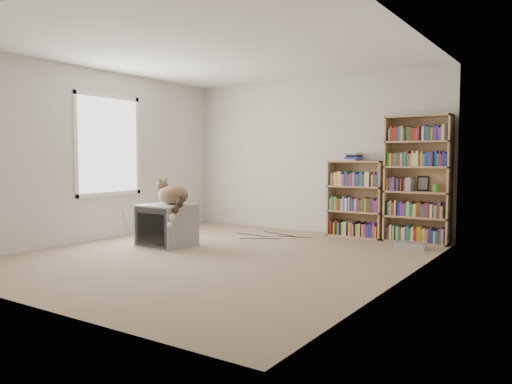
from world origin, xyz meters
The scene contains 17 objects.
floor centered at (0.00, 0.00, 0.00)m, with size 4.50×5.00×0.01m, color tan.
wall_back centered at (0.00, 2.50, 1.25)m, with size 4.50×0.02×2.50m, color beige.
wall_front centered at (0.00, -2.50, 1.25)m, with size 4.50×0.02×2.50m, color beige.
wall_left centered at (-2.25, 0.00, 1.25)m, with size 0.02×5.00×2.50m, color beige.
wall_right centered at (2.25, 0.00, 1.25)m, with size 0.02×5.00×2.50m, color beige.
ceiling centered at (0.00, 0.00, 2.50)m, with size 4.50×5.00×0.02m, color white.
window centered at (-2.24, 0.20, 1.40)m, with size 0.02×1.22×1.52m, color white.
crt_tv centered at (-1.04, 0.17, 0.29)m, with size 0.68×0.63×0.57m.
cat centered at (-0.93, 0.18, 0.67)m, with size 0.70×0.60×0.58m.
bookcase_tall centered at (1.75, 2.36, 0.86)m, with size 0.90×0.30×1.81m.
bookcase_short centered at (0.82, 2.36, 0.53)m, with size 0.85×0.30×1.17m.
book_stack centered at (0.77, 2.32, 1.23)m, with size 0.21×0.27×0.12m, color #AD2117.
green_mug centered at (2.01, 2.34, 0.79)m, with size 0.09×0.09×0.11m, color #499B2C.
framed_print centered at (1.80, 2.44, 0.84)m, with size 0.16×0.01×0.21m, color black.
dvd_player centered at (1.82, 1.80, 0.04)m, with size 0.39×0.28×0.09m, color silver.
wall_outlet centered at (-2.24, 0.51, 0.32)m, with size 0.01×0.08×0.13m, color silver.
floor_cables centered at (-0.25, 1.66, 0.00)m, with size 1.20×0.70×0.01m, color black, non-canonical shape.
Camera 1 is at (3.73, -4.83, 1.22)m, focal length 35.00 mm.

